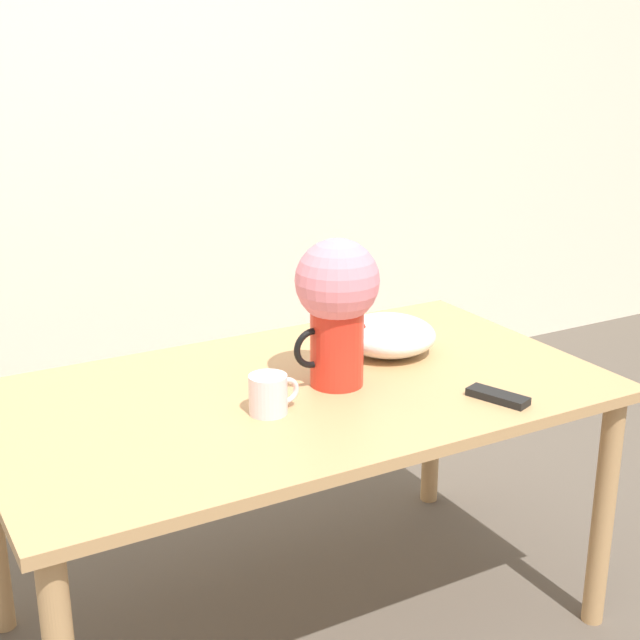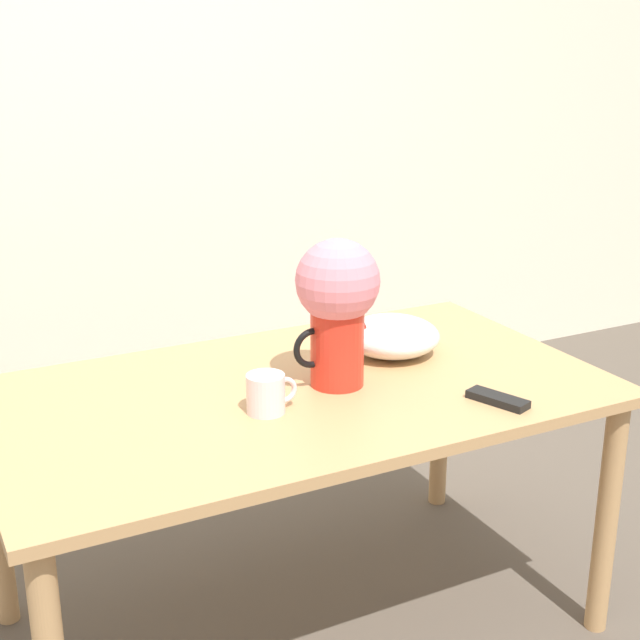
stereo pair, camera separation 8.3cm
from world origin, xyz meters
TOP-DOWN VIEW (x-y plane):
  - wall_back at (0.00, 1.80)m, footprint 8.00×0.05m
  - table at (-0.03, 0.20)m, footprint 1.59×0.91m
  - flower_vase at (0.07, 0.18)m, footprint 0.24×0.22m
  - coffee_mug at (-0.16, 0.10)m, footprint 0.13×0.09m
  - white_bowl at (0.32, 0.31)m, footprint 0.27×0.27m
  - remote_control at (0.37, -0.11)m, footprint 0.10×0.17m

SIDE VIEW (x-z plane):
  - table at x=-0.03m, z-range 0.28..1.00m
  - remote_control at x=0.37m, z-range 0.72..0.74m
  - coffee_mug at x=-0.16m, z-range 0.72..0.82m
  - white_bowl at x=0.32m, z-range 0.72..0.83m
  - flower_vase at x=0.07m, z-range 0.76..1.15m
  - wall_back at x=0.00m, z-range 0.00..2.60m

